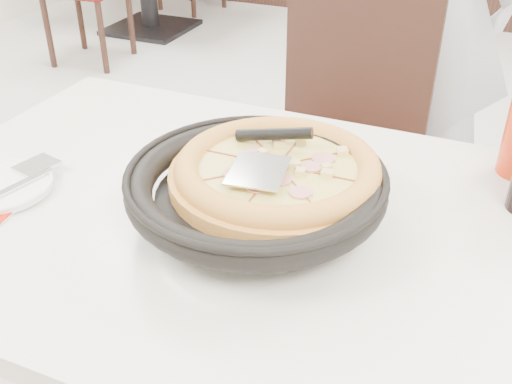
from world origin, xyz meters
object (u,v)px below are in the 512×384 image
at_px(chair_far, 334,170).
at_px(side_plate, 2,187).
at_px(pizza_pan, 256,196).
at_px(main_table, 243,369).
at_px(pizza, 278,177).

height_order(chair_far, side_plate, chair_far).
bearing_deg(chair_far, pizza_pan, 94.04).
xyz_separation_m(main_table, pizza_pan, (0.03, -0.01, 0.42)).
distance_m(chair_far, side_plate, 0.90).
distance_m(main_table, pizza_pan, 0.42).
height_order(pizza_pan, pizza, pizza).
bearing_deg(pizza, side_plate, -163.25).
relative_size(pizza, side_plate, 2.07).
distance_m(main_table, pizza, 0.44).
relative_size(chair_far, pizza_pan, 2.98).
bearing_deg(chair_far, side_plate, 62.96).
relative_size(pizza_pan, side_plate, 1.88).
relative_size(main_table, side_plate, 7.08).
height_order(chair_far, pizza, chair_far).
distance_m(main_table, side_plate, 0.57).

